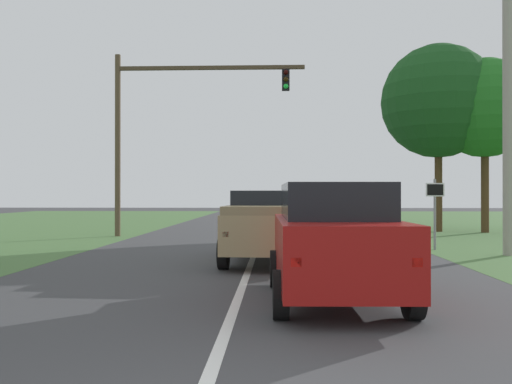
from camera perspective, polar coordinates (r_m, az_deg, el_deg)
The scene contains 8 objects.
ground_plane at distance 14.38m, azimuth -0.58°, elevation -7.49°, with size 120.00×120.00×0.00m, color #424244.
red_suv_near at distance 9.59m, azimuth 8.02°, elevation -4.82°, with size 2.23×4.55×2.00m.
pickup_truck_lead at distance 14.78m, azimuth 1.18°, elevation -3.43°, with size 2.36×5.13×1.91m.
traffic_light at distance 24.42m, azimuth -9.17°, elevation 7.81°, with size 8.21×0.40×7.87m.
keep_moving_sign at distance 18.97m, azimuth 17.94°, elevation -1.22°, with size 0.60×0.09×2.31m.
oak_tree_right at distance 28.72m, azimuth 22.49°, elevation 7.97°, with size 4.70×4.70×8.27m.
utility_pole_right at distance 18.22m, azimuth 24.47°, elevation 8.12°, with size 0.28×0.28×8.91m, color #9E998E.
extra_tree_1 at distance 28.67m, azimuth 18.26°, elevation 8.84°, with size 5.50×5.50×9.10m.
Camera 1 is at (0.67, -3.73, 1.81)m, focal length 38.87 mm.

